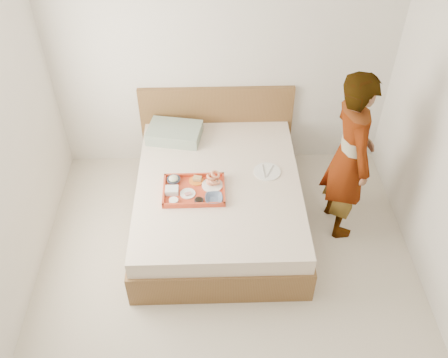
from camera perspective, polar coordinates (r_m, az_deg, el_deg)
name	(u,v)px	position (r m, az deg, el deg)	size (l,w,h in m)	color
ground	(229,303)	(4.45, 0.57, -14.13)	(3.50, 4.00, 0.01)	beige
ceiling	(232,20)	(2.69, 0.96, 17.90)	(3.50, 4.00, 0.01)	white
wall_back	(222,56)	(5.06, -0.18, 13.98)	(3.50, 0.01, 2.60)	silver
bed	(219,201)	(4.88, -0.62, -2.55)	(1.65, 2.00, 0.53)	brown
headboard	(217,125)	(5.48, -0.85, 6.23)	(1.65, 0.06, 0.95)	brown
pillow	(175,133)	(5.19, -5.72, 5.32)	(0.54, 0.37, 0.13)	#92A490
tray	(194,190)	(4.58, -3.48, -1.27)	(0.57, 0.42, 0.05)	#C84E2B
prawn_plate	(212,185)	(4.63, -1.36, -0.72)	(0.20, 0.20, 0.01)	white
navy_bowl_big	(214,199)	(4.48, -1.18, -2.27)	(0.16, 0.16, 0.04)	#142849
sauce_dish	(199,201)	(4.47, -2.90, -2.54)	(0.08, 0.08, 0.03)	black
meat_plate	(188,194)	(4.56, -4.20, -1.69)	(0.14, 0.14, 0.01)	white
bread_plate	(196,181)	(4.68, -3.21, -0.21)	(0.14, 0.14, 0.01)	orange
salad_bowl	(174,180)	(4.68, -5.83, -0.14)	(0.13, 0.13, 0.04)	#142849
plastic_tub	(172,190)	(4.57, -6.03, -1.32)	(0.12, 0.10, 0.05)	silver
cheese_round	(174,201)	(4.49, -5.82, -2.52)	(0.08, 0.08, 0.03)	white
dinner_plate	(267,172)	(4.81, 4.99, 0.85)	(0.26, 0.26, 0.01)	white
person	(350,157)	(4.59, 14.28, 2.50)	(0.63, 0.41, 1.73)	silver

